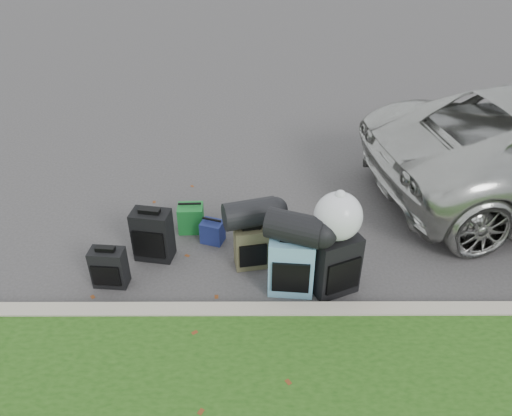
{
  "coord_description": "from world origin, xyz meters",
  "views": [
    {
      "loc": [
        -0.11,
        -4.58,
        3.74
      ],
      "look_at": [
        -0.1,
        0.2,
        0.55
      ],
      "focal_mm": 35.0,
      "sensor_mm": 36.0,
      "label": 1
    }
  ],
  "objects_px": {
    "suitcase_large_black_left": "(153,235)",
    "suitcase_large_black_right": "(336,265)",
    "tote_navy": "(213,232)",
    "suitcase_small_black": "(109,267)",
    "suitcase_teal": "(291,266)",
    "suitcase_olive": "(251,247)",
    "tote_green": "(191,218)"
  },
  "relations": [
    {
      "from": "suitcase_large_black_left",
      "to": "suitcase_large_black_right",
      "type": "bearing_deg",
      "value": -6.31
    },
    {
      "from": "suitcase_large_black_left",
      "to": "tote_navy",
      "type": "relative_size",
      "value": 2.23
    },
    {
      "from": "suitcase_small_black",
      "to": "suitcase_large_black_right",
      "type": "bearing_deg",
      "value": 2.7
    },
    {
      "from": "suitcase_small_black",
      "to": "suitcase_large_black_left",
      "type": "bearing_deg",
      "value": 54.87
    },
    {
      "from": "suitcase_teal",
      "to": "suitcase_large_black_right",
      "type": "relative_size",
      "value": 0.96
    },
    {
      "from": "suitcase_olive",
      "to": "suitcase_teal",
      "type": "bearing_deg",
      "value": -55.14
    },
    {
      "from": "suitcase_teal",
      "to": "tote_navy",
      "type": "distance_m",
      "value": 1.26
    },
    {
      "from": "suitcase_large_black_left",
      "to": "tote_navy",
      "type": "xyz_separation_m",
      "value": [
        0.66,
        0.29,
        -0.17
      ]
    },
    {
      "from": "suitcase_large_black_left",
      "to": "suitcase_teal",
      "type": "height_order",
      "value": "suitcase_teal"
    },
    {
      "from": "suitcase_small_black",
      "to": "suitcase_olive",
      "type": "distance_m",
      "value": 1.56
    },
    {
      "from": "suitcase_large_black_left",
      "to": "suitcase_large_black_right",
      "type": "relative_size",
      "value": 0.89
    },
    {
      "from": "suitcase_large_black_left",
      "to": "suitcase_small_black",
      "type": "bearing_deg",
      "value": -120.69
    },
    {
      "from": "suitcase_small_black",
      "to": "suitcase_olive",
      "type": "xyz_separation_m",
      "value": [
        1.53,
        0.32,
        0.03
      ]
    },
    {
      "from": "tote_green",
      "to": "tote_navy",
      "type": "relative_size",
      "value": 1.26
    },
    {
      "from": "suitcase_small_black",
      "to": "suitcase_large_black_right",
      "type": "height_order",
      "value": "suitcase_large_black_right"
    },
    {
      "from": "suitcase_olive",
      "to": "suitcase_small_black",
      "type": "bearing_deg",
      "value": -178.15
    },
    {
      "from": "suitcase_large_black_right",
      "to": "tote_navy",
      "type": "distance_m",
      "value": 1.63
    },
    {
      "from": "suitcase_large_black_left",
      "to": "suitcase_large_black_right",
      "type": "distance_m",
      "value": 2.1
    },
    {
      "from": "suitcase_olive",
      "to": "suitcase_teal",
      "type": "xyz_separation_m",
      "value": [
        0.42,
        -0.42,
        0.08
      ]
    },
    {
      "from": "suitcase_teal",
      "to": "tote_navy",
      "type": "bearing_deg",
      "value": 141.12
    },
    {
      "from": "suitcase_olive",
      "to": "tote_navy",
      "type": "relative_size",
      "value": 1.84
    },
    {
      "from": "suitcase_large_black_left",
      "to": "suitcase_teal",
      "type": "xyz_separation_m",
      "value": [
        1.55,
        -0.57,
        0.02
      ]
    },
    {
      "from": "suitcase_olive",
      "to": "tote_navy",
      "type": "bearing_deg",
      "value": 126.86
    },
    {
      "from": "suitcase_large_black_left",
      "to": "tote_green",
      "type": "height_order",
      "value": "suitcase_large_black_left"
    },
    {
      "from": "tote_navy",
      "to": "suitcase_large_black_left",
      "type": "bearing_deg",
      "value": -137.46
    },
    {
      "from": "tote_navy",
      "to": "suitcase_large_black_right",
      "type": "bearing_deg",
      "value": -14.11
    },
    {
      "from": "suitcase_large_black_left",
      "to": "suitcase_teal",
      "type": "relative_size",
      "value": 0.93
    },
    {
      "from": "suitcase_small_black",
      "to": "suitcase_large_black_left",
      "type": "distance_m",
      "value": 0.62
    },
    {
      "from": "suitcase_olive",
      "to": "tote_green",
      "type": "height_order",
      "value": "suitcase_olive"
    },
    {
      "from": "tote_green",
      "to": "tote_navy",
      "type": "distance_m",
      "value": 0.37
    },
    {
      "from": "suitcase_teal",
      "to": "tote_navy",
      "type": "xyz_separation_m",
      "value": [
        -0.9,
        0.87,
        -0.2
      ]
    },
    {
      "from": "suitcase_small_black",
      "to": "suitcase_large_black_left",
      "type": "height_order",
      "value": "suitcase_large_black_left"
    }
  ]
}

